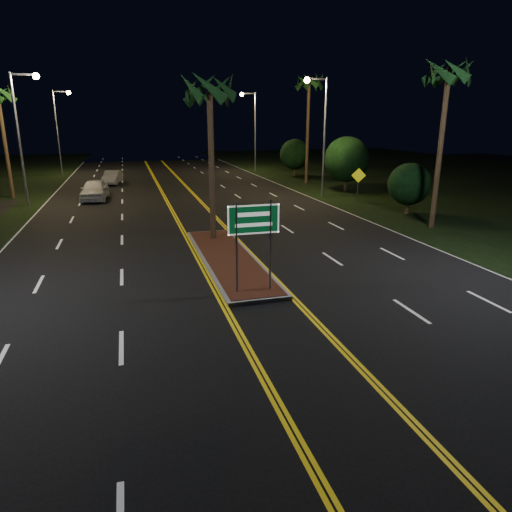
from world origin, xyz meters
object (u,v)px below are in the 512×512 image
object	(u,v)px
shrub_far	(295,154)
highway_sign	(254,228)
shrub_near	(409,184)
car_far	(112,176)
streetlight_left_far	(60,123)
median_island	(228,259)
palm_median	(209,89)
palm_right_near	(449,74)
car_near	(94,188)
warning_sign	(358,180)
palm_right_far	(309,83)
streetlight_right_mid	(320,124)
streetlight_left_mid	(23,124)
streetlight_right_far	(252,122)
shrub_mid	(347,159)

from	to	relation	value
shrub_far	highway_sign	bearing A→B (deg)	-112.57
shrub_near	car_far	distance (m)	27.92
streetlight_left_far	car_far	xyz separation A→B (m)	(5.23, -9.47, -4.92)
streetlight_left_far	median_island	bearing A→B (deg)	-74.00
palm_median	shrub_far	distance (m)	29.41
median_island	palm_right_near	world-z (taller)	palm_right_near
car_far	palm_median	bearing A→B (deg)	-67.58
car_near	warning_sign	xyz separation A→B (m)	(18.96, -6.41, 0.74)
palm_right_near	palm_right_far	world-z (taller)	palm_right_far
median_island	shrub_far	world-z (taller)	shrub_far
streetlight_right_mid	streetlight_left_mid	bearing A→B (deg)	174.62
median_island	streetlight_right_far	size ratio (longest dim) A/B	1.14
streetlight_right_mid	warning_sign	distance (m)	5.40
streetlight_left_far	palm_right_far	world-z (taller)	palm_right_far
streetlight_left_mid	streetlight_left_far	size ratio (longest dim) A/B	1.00
shrub_far	palm_right_far	bearing A→B (deg)	-99.46
streetlight_right_far	shrub_far	world-z (taller)	streetlight_right_far
streetlight_right_mid	shrub_near	bearing A→B (deg)	-70.16
streetlight_right_mid	warning_sign	xyz separation A→B (m)	(1.86, -3.10, -4.01)
streetlight_right_far	palm_right_near	xyz separation A→B (m)	(1.89, -32.00, 2.56)
shrub_mid	car_near	bearing A→B (deg)	176.33
streetlight_left_mid	car_far	size ratio (longest dim) A/B	2.04
shrub_near	warning_sign	size ratio (longest dim) A/B	1.31
car_far	shrub_far	bearing A→B (deg)	14.18
shrub_near	warning_sign	xyz separation A→B (m)	(-1.02, 4.90, -0.30)
palm_median	streetlight_right_far	bearing A→B (deg)	71.38
streetlight_right_far	shrub_mid	distance (m)	18.55
streetlight_right_mid	palm_right_far	size ratio (longest dim) A/B	0.87
shrub_near	shrub_far	world-z (taller)	shrub_far
highway_sign	car_far	distance (m)	32.23
shrub_near	palm_right_far	bearing A→B (deg)	92.51
median_island	shrub_near	bearing A→B (deg)	27.41
streetlight_left_far	streetlight_right_far	xyz separation A→B (m)	(21.23, -2.00, 0.00)
car_far	streetlight_right_mid	bearing A→B (deg)	-28.28
shrub_near	warning_sign	bearing A→B (deg)	101.80
shrub_near	shrub_far	xyz separation A→B (m)	(0.30, 22.00, 0.39)
shrub_far	median_island	bearing A→B (deg)	-115.45
streetlight_left_mid	car_far	xyz separation A→B (m)	(5.23, 10.53, -4.92)
shrub_far	car_near	bearing A→B (deg)	-152.22
highway_sign	shrub_near	bearing A→B (deg)	39.69
highway_sign	shrub_near	distance (m)	17.55
median_island	shrub_far	size ratio (longest dim) A/B	2.59
streetlight_right_mid	palm_median	world-z (taller)	streetlight_right_mid
median_island	streetlight_left_mid	xyz separation A→B (m)	(-10.61, 17.00, 5.57)
warning_sign	palm_right_near	bearing A→B (deg)	-73.64
median_island	streetlight_left_mid	bearing A→B (deg)	121.98
highway_sign	car_near	world-z (taller)	highway_sign
highway_sign	car_near	size ratio (longest dim) A/B	0.59
streetlight_left_mid	streetlight_left_far	world-z (taller)	same
shrub_near	streetlight_left_mid	bearing A→B (deg)	157.48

